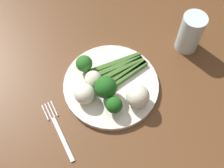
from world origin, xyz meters
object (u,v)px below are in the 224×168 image
cauliflower_back (138,96)px  broccoli_front_left (84,64)px  dining_table (95,112)px  cauliflower_edge (93,79)px  plate (112,86)px  water_glass (190,33)px  broccoli_front (106,88)px  broccoli_right (114,105)px  fork (59,130)px  cauliflower_back_right (84,93)px  asparagus_bundle (119,71)px

cauliflower_back → broccoli_front_left: bearing=111.1°
dining_table → cauliflower_back: cauliflower_back is taller
cauliflower_edge → plate: bearing=-39.1°
plate → water_glass: size_ratio=2.14×
plate → broccoli_front: size_ratio=3.71×
broccoli_right → broccoli_front: (0.01, 0.05, 0.01)m
broccoli_front → fork: broccoli_front is taller
cauliflower_edge → cauliflower_back_right: bearing=-151.0°
broccoli_front → water_glass: water_glass is taller
dining_table → water_glass: (0.31, -0.01, 0.15)m
dining_table → broccoli_right: broccoli_right is taller
dining_table → water_glass: water_glass is taller
dining_table → asparagus_bundle: 0.15m
plate → cauliflower_back_right: size_ratio=4.81×
water_glass → cauliflower_edge: bearing=173.1°
dining_table → cauliflower_edge: cauliflower_edge is taller
fork → water_glass: size_ratio=1.44×
broccoli_front_left → dining_table: bearing=-107.9°
dining_table → broccoli_right: (0.02, -0.07, 0.14)m
broccoli_right → cauliflower_back: cauliflower_back is taller
fork → water_glass: water_glass is taller
cauliflower_back_right → asparagus_bundle: bearing=7.2°
cauliflower_edge → asparagus_bundle: bearing=-5.9°
broccoli_right → dining_table: bearing=108.7°
broccoli_right → fork: bearing=165.1°
dining_table → water_glass: size_ratio=11.64×
broccoli_front_left → water_glass: bearing=-16.2°
cauliflower_back_right → water_glass: bearing=-2.2°
asparagus_bundle → broccoli_front_left: size_ratio=2.90×
dining_table → water_glass: bearing=-1.8°
water_glass → asparagus_bundle: bearing=172.7°
dining_table → cauliflower_edge: size_ratio=30.46×
plate → fork: 0.17m
asparagus_bundle → fork: (-0.21, -0.05, -0.02)m
asparagus_bundle → cauliflower_back_right: bearing=10.2°
broccoli_front_left → cauliflower_edge: 0.05m
asparagus_bundle → cauliflower_back_right: cauliflower_back_right is taller
broccoli_front → cauliflower_back_right: size_ratio=1.30×
broccoli_front_left → cauliflower_back_right: 0.08m
plate → cauliflower_back_right: 0.08m
dining_table → broccoli_front_left: size_ratio=25.59×
broccoli_right → water_glass: (0.28, 0.06, 0.01)m
broccoli_right → broccoli_front: size_ratio=0.74×
broccoli_right → cauliflower_edge: 0.09m
fork → cauliflower_back_right: bearing=-65.4°
water_glass → dining_table: bearing=178.2°
fork → dining_table: bearing=-69.7°
broccoli_front_left → cauliflower_edge: broccoli_front_left is taller
asparagus_bundle → plate: bearing=32.7°
cauliflower_back → cauliflower_back_right: size_ratio=1.12×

